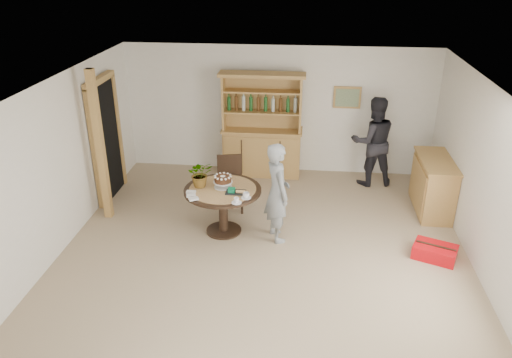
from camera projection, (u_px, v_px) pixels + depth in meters
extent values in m
plane|color=tan|center=(261.00, 266.00, 7.11)|extent=(7.00, 7.00, 0.00)
cube|color=white|center=(279.00, 110.00, 9.74)|extent=(6.00, 0.04, 2.50)
cube|color=white|center=(45.00, 177.00, 6.87)|extent=(0.04, 7.00, 2.50)
cube|color=white|center=(498.00, 198.00, 6.30)|extent=(0.04, 7.00, 2.50)
cube|color=white|center=(262.00, 95.00, 6.06)|extent=(6.00, 7.00, 0.04)
cube|color=#AC8648|center=(347.00, 97.00, 9.47)|extent=(0.52, 0.03, 0.42)
cube|color=#59724C|center=(347.00, 98.00, 9.45)|extent=(0.44, 0.02, 0.34)
cube|color=black|center=(106.00, 141.00, 8.76)|extent=(0.10, 0.90, 2.10)
cube|color=tan|center=(96.00, 151.00, 8.30)|extent=(0.12, 0.10, 2.10)
cube|color=tan|center=(117.00, 131.00, 9.21)|extent=(0.12, 0.10, 2.10)
cube|color=tan|center=(99.00, 80.00, 8.30)|extent=(0.12, 1.10, 0.10)
cube|color=#AC8648|center=(100.00, 147.00, 7.93)|extent=(0.12, 0.12, 2.50)
cube|color=tan|center=(262.00, 152.00, 9.87)|extent=(1.50, 0.50, 0.90)
cube|color=#AC8648|center=(262.00, 130.00, 9.68)|extent=(1.56, 0.54, 0.04)
cube|color=tan|center=(263.00, 101.00, 9.54)|extent=(1.50, 0.04, 1.06)
cube|color=tan|center=(224.00, 102.00, 9.47)|extent=(0.04, 0.34, 1.06)
cube|color=tan|center=(301.00, 104.00, 9.33)|extent=(0.04, 0.34, 1.06)
cube|color=#AC8648|center=(262.00, 112.00, 9.47)|extent=(1.44, 0.32, 0.03)
cube|color=#AC8648|center=(262.00, 91.00, 9.31)|extent=(1.44, 0.32, 0.03)
cube|color=tan|center=(262.00, 75.00, 9.18)|extent=(1.62, 0.40, 0.06)
cylinder|color=#194C1E|center=(233.00, 103.00, 9.46)|extent=(0.07, 0.07, 0.28)
cylinder|color=#4C2D14|center=(241.00, 103.00, 9.45)|extent=(0.07, 0.07, 0.28)
cylinder|color=#B2BFB2|center=(249.00, 104.00, 9.43)|extent=(0.07, 0.07, 0.28)
cylinder|color=#194C1E|center=(258.00, 104.00, 9.42)|extent=(0.07, 0.07, 0.28)
cylinder|color=#4C2D14|center=(266.00, 104.00, 9.40)|extent=(0.07, 0.07, 0.28)
cylinder|color=#B2BFB2|center=(275.00, 104.00, 9.38)|extent=(0.07, 0.07, 0.28)
cylinder|color=#194C1E|center=(283.00, 105.00, 9.37)|extent=(0.07, 0.07, 0.28)
cylinder|color=#4C2D14|center=(292.00, 105.00, 9.35)|extent=(0.07, 0.07, 0.28)
cube|color=tan|center=(433.00, 186.00, 8.46)|extent=(0.50, 1.20, 0.90)
cube|color=#AC8648|center=(437.00, 161.00, 8.27)|extent=(0.54, 1.26, 0.04)
cylinder|color=black|center=(223.00, 190.00, 7.69)|extent=(1.20, 1.20, 0.04)
cylinder|color=black|center=(223.00, 211.00, 7.84)|extent=(0.14, 0.14, 0.70)
cylinder|color=black|center=(224.00, 230.00, 7.99)|extent=(0.56, 0.56, 0.03)
cylinder|color=tan|center=(223.00, 189.00, 7.68)|extent=(1.04, 1.04, 0.01)
cube|color=black|center=(230.00, 186.00, 8.48)|extent=(0.50, 0.50, 0.04)
cube|color=black|center=(229.00, 168.00, 8.55)|extent=(0.42, 0.12, 0.46)
cube|color=black|center=(229.00, 156.00, 8.46)|extent=(0.42, 0.13, 0.05)
cube|color=black|center=(221.00, 203.00, 8.40)|extent=(0.03, 0.04, 0.44)
cube|color=black|center=(242.00, 202.00, 8.43)|extent=(0.04, 0.04, 0.44)
cube|color=black|center=(220.00, 194.00, 8.72)|extent=(0.03, 0.04, 0.44)
cube|color=black|center=(240.00, 193.00, 8.76)|extent=(0.03, 0.04, 0.44)
cylinder|color=white|center=(223.00, 187.00, 7.72)|extent=(0.28, 0.28, 0.01)
cylinder|color=white|center=(223.00, 184.00, 7.70)|extent=(0.05, 0.05, 0.08)
cylinder|color=white|center=(223.00, 182.00, 7.68)|extent=(0.30, 0.30, 0.01)
cylinder|color=#412512|center=(223.00, 179.00, 7.66)|extent=(0.26, 0.26, 0.09)
cylinder|color=white|center=(223.00, 176.00, 7.64)|extent=(0.08, 0.08, 0.01)
sphere|color=white|center=(231.00, 177.00, 7.63)|extent=(0.04, 0.04, 0.04)
sphere|color=white|center=(230.00, 175.00, 7.69)|extent=(0.04, 0.04, 0.04)
sphere|color=white|center=(228.00, 174.00, 7.73)|extent=(0.04, 0.04, 0.04)
sphere|color=white|center=(224.00, 173.00, 7.75)|extent=(0.04, 0.04, 0.04)
sphere|color=white|center=(220.00, 173.00, 7.74)|extent=(0.04, 0.04, 0.04)
sphere|color=white|center=(217.00, 174.00, 7.71)|extent=(0.04, 0.04, 0.04)
sphere|color=white|center=(215.00, 176.00, 7.66)|extent=(0.04, 0.04, 0.04)
sphere|color=white|center=(215.00, 178.00, 7.60)|extent=(0.04, 0.04, 0.04)
sphere|color=white|center=(218.00, 179.00, 7.56)|extent=(0.04, 0.04, 0.04)
sphere|color=white|center=(221.00, 180.00, 7.54)|extent=(0.04, 0.04, 0.04)
sphere|color=white|center=(226.00, 179.00, 7.54)|extent=(0.04, 0.04, 0.04)
sphere|color=white|center=(229.00, 178.00, 7.58)|extent=(0.04, 0.04, 0.04)
imported|color=#3F7233|center=(200.00, 174.00, 7.67)|extent=(0.47, 0.44, 0.42)
cube|color=black|center=(236.00, 192.00, 7.54)|extent=(0.30, 0.20, 0.01)
cube|color=#0C7244|center=(232.00, 190.00, 7.54)|extent=(0.10, 0.10, 0.06)
cube|color=#0C7244|center=(232.00, 188.00, 7.52)|extent=(0.11, 0.02, 0.01)
cylinder|color=white|center=(246.00, 198.00, 7.38)|extent=(0.15, 0.15, 0.01)
imported|color=white|center=(246.00, 195.00, 7.37)|extent=(0.10, 0.10, 0.08)
cylinder|color=white|center=(236.00, 203.00, 7.24)|extent=(0.15, 0.15, 0.01)
imported|color=white|center=(236.00, 200.00, 7.22)|extent=(0.08, 0.08, 0.07)
cube|color=white|center=(191.00, 192.00, 7.53)|extent=(0.14, 0.08, 0.03)
cube|color=white|center=(191.00, 196.00, 7.42)|extent=(0.16, 0.11, 0.03)
cube|color=white|center=(194.00, 199.00, 7.33)|extent=(0.16, 0.14, 0.03)
imported|color=gray|center=(277.00, 192.00, 7.49)|extent=(0.57, 0.67, 1.57)
imported|color=black|center=(373.00, 141.00, 9.29)|extent=(0.94, 0.79, 1.71)
cube|color=red|center=(435.00, 252.00, 7.26)|extent=(0.71, 0.60, 0.20)
cube|color=black|center=(436.00, 246.00, 7.22)|extent=(0.53, 0.25, 0.01)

